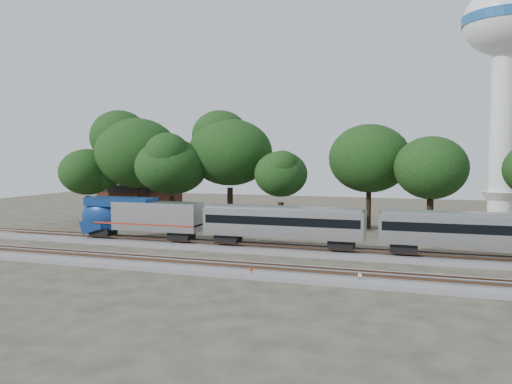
% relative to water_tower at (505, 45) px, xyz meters
% --- Properties ---
extents(ground, '(160.00, 160.00, 0.00)m').
position_rel_water_tower_xyz_m(ground, '(-28.07, -49.79, -28.48)').
color(ground, '#383328').
rests_on(ground, ground).
extents(track_far, '(160.00, 5.00, 0.73)m').
position_rel_water_tower_xyz_m(track_far, '(-28.07, -43.79, -28.27)').
color(track_far, slate).
rests_on(track_far, ground).
extents(track_near, '(160.00, 5.00, 0.73)m').
position_rel_water_tower_xyz_m(track_near, '(-28.07, -53.79, -28.27)').
color(track_near, slate).
rests_on(track_near, ground).
extents(switch_stand_red, '(0.28, 0.06, 0.88)m').
position_rel_water_tower_xyz_m(switch_stand_red, '(-26.16, -55.77, -27.91)').
color(switch_stand_red, '#512D19').
rests_on(switch_stand_red, ground).
extents(switch_stand_white, '(0.30, 0.11, 0.95)m').
position_rel_water_tower_xyz_m(switch_stand_white, '(-17.58, -55.29, -27.87)').
color(switch_stand_white, '#512D19').
rests_on(switch_stand_white, ground).
extents(switch_lever, '(0.53, 0.36, 0.30)m').
position_rel_water_tower_xyz_m(switch_lever, '(-22.91, -55.21, -28.33)').
color(switch_lever, '#512D19').
rests_on(switch_lever, ground).
extents(water_tower, '(13.88, 13.88, 38.44)m').
position_rel_water_tower_xyz_m(water_tower, '(0.00, 0.00, 0.00)').
color(water_tower, silver).
rests_on(water_tower, ground).
extents(brick_building, '(12.65, 10.05, 5.43)m').
position_rel_water_tower_xyz_m(brick_building, '(-55.89, -23.25, -25.74)').
color(brick_building, brown).
rests_on(brick_building, ground).
extents(tree_0, '(7.80, 7.80, 11.00)m').
position_rel_water_tower_xyz_m(tree_0, '(-59.19, -32.03, -20.82)').
color(tree_0, black).
rests_on(tree_0, ground).
extents(tree_1, '(10.57, 10.57, 14.90)m').
position_rel_water_tower_xyz_m(tree_1, '(-52.09, -30.16, -18.09)').
color(tree_1, black).
rests_on(tree_1, ground).
extents(tree_2, '(8.67, 8.67, 12.23)m').
position_rel_water_tower_xyz_m(tree_2, '(-45.12, -32.99, -19.96)').
color(tree_2, black).
rests_on(tree_2, ground).
extents(tree_3, '(10.63, 10.63, 14.99)m').
position_rel_water_tower_xyz_m(tree_3, '(-37.98, -29.58, -18.03)').
color(tree_3, black).
rests_on(tree_3, ground).
extents(tree_4, '(7.83, 7.83, 11.05)m').
position_rel_water_tower_xyz_m(tree_4, '(-29.77, -33.30, -20.79)').
color(tree_4, black).
rests_on(tree_4, ground).
extents(tree_5, '(9.80, 9.80, 13.82)m').
position_rel_water_tower_xyz_m(tree_5, '(-19.82, -23.87, -18.85)').
color(tree_5, black).
rests_on(tree_5, ground).
extents(tree_6, '(8.64, 8.64, 12.18)m').
position_rel_water_tower_xyz_m(tree_6, '(-11.94, -28.24, -19.99)').
color(tree_6, black).
rests_on(tree_6, ground).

